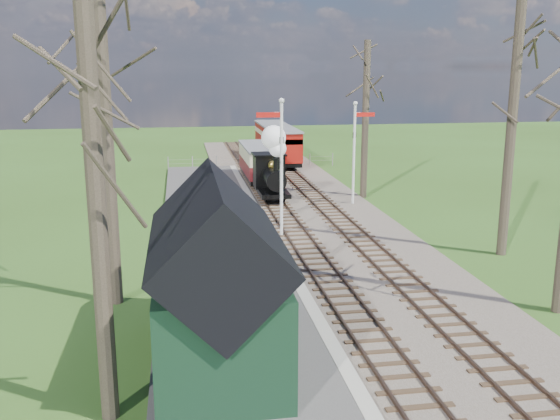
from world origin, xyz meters
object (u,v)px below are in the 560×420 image
Objects in this scene: semaphore_near at (280,158)px; station_shed at (217,283)px; semaphore_far at (355,145)px; locomotive at (272,167)px; coach at (258,161)px; red_carriage_b at (272,138)px; red_carriage_a at (282,146)px; person at (280,315)px; bench at (268,309)px; sign_board at (281,276)px.

station_shed is at bearing -106.38° from semaphore_near.
semaphore_far is 4.88m from locomotive.
coach is (4.30, 25.72, -0.81)m from station_shed.
red_carriage_b is (-1.77, 19.27, -1.73)m from semaphore_far.
locomotive is at bearing -102.17° from red_carriage_a.
station_shed is at bearing -102.25° from red_carriage_a.
semaphore_near is 11.47m from person.
coach is at bearing 86.79° from semaphore_near.
bench is at bearing -98.58° from red_carriage_b.
coach is 6.46× the size of sign_board.
semaphore_far reaches higher than locomotive.
semaphore_far is 5.40× the size of sign_board.
semaphore_near is at bearing -97.59° from red_carriage_b.
station_shed is 2.46m from person.
person is at bearing -82.31° from bench.
coach is 24.84m from person.
sign_board is (-4.54, -27.16, -0.89)m from red_carriage_a.
semaphore_far reaches higher than sign_board.
locomotive is at bearing 82.71° from sign_board.
person is at bearing -95.85° from coach.
semaphore_far is (8.67, 18.00, 1.08)m from station_shed.
red_carriage_b is 3.60× the size of bench.
semaphore_near is 7.91m from semaphore_far.
red_carriage_b is at bearing 95.26° from semaphore_far.
locomotive is at bearing 84.35° from semaphore_near.
coach is (0.01, 6.06, -0.53)m from locomotive.
semaphore_near is 1.11× the size of red_carriage_a.
station_shed reaches higher than locomotive.
red_carriage_b reaches higher than sign_board.
red_carriage_b is 32.98m from sign_board.
bench is at bearing -107.33° from sign_board.
station_shed is 20.12m from locomotive.
person is at bearing -98.06° from red_carriage_b.
station_shed is 12.58m from semaphore_near.
locomotive is (0.76, 7.65, -1.64)m from semaphore_near.
station_shed is at bearing -126.26° from bench.
semaphore_near is (3.53, 12.00, 1.35)m from station_shed.
station_shed is at bearing 124.88° from person.
red_carriage_b reaches higher than coach.
station_shed is 5.95× the size of sign_board.
semaphore_far is 13.99m from red_carriage_a.
semaphore_far is at bearing 64.28° from station_shed.
locomotive is 0.76× the size of red_carriage_b.
station_shed reaches higher than red_carriage_b.
sign_board is 3.66m from person.
red_carriage_a is at bearing 80.33° from semaphore_near.
coach is 4.39× the size of bench.
red_carriage_a is (6.90, 31.77, -0.64)m from station_shed.
semaphore_near is 4.57× the size of person.
person is at bearing -99.12° from semaphore_near.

